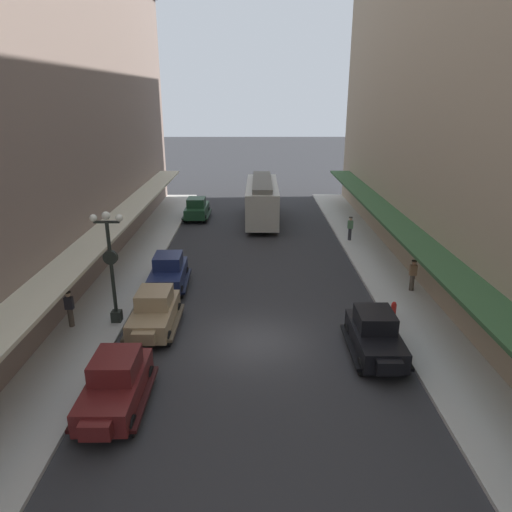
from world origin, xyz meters
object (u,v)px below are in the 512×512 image
Objects in this scene: parked_car_1 at (197,208)px; lamp_post_with_clock at (111,263)px; streetcar at (262,199)px; pedestrian_2 at (350,228)px; parked_car_0 at (115,383)px; pedestrian_1 at (70,309)px; fire_hydrant at (394,310)px; pedestrian_0 at (413,275)px; parked_car_3 at (375,334)px; parked_car_2 at (168,272)px; parked_car_4 at (154,311)px.

parked_car_1 is 19.23m from lamp_post_with_clock.
streetcar reaches higher than pedestrian_2.
parked_car_0 is 25.09m from parked_car_1.
pedestrian_1 is 19.86m from pedestrian_2.
pedestrian_2 is at bearing 88.31° from fire_hydrant.
pedestrian_0 is (13.13, -15.56, 0.07)m from parked_car_1.
parked_car_3 is at bearing -78.84° from streetcar.
parked_car_0 is 5.20× the size of fire_hydrant.
parked_car_3 is 2.55× the size of pedestrian_0.
parked_car_3 is at bearing -119.38° from pedestrian_0.
parked_car_3 is at bearing 19.11° from parked_car_0.
fire_hydrant is (11.23, -18.82, -0.38)m from parked_car_1.
parked_car_2 is 1.01× the size of parked_car_3.
parked_car_2 is 2.58× the size of pedestrian_0.
fire_hydrant is 12.29m from pedestrian_2.
parked_car_1 and parked_car_2 have the same top height.
pedestrian_2 is (1.99, 15.27, 0.07)m from parked_car_3.
fire_hydrant is 3.80m from pedestrian_0.
parked_car_4 is (0.20, 5.44, 0.00)m from parked_car_0.
parked_car_0 is at bearing -150.48° from fire_hydrant.
parked_car_2 is at bearing 160.25° from fire_hydrant.
pedestrian_0 is (12.77, 4.09, 0.07)m from parked_car_4.
lamp_post_with_clock is 6.29× the size of fire_hydrant.
fire_hydrant is at bearing 29.52° from parked_car_0.
parked_car_3 is at bearing -13.15° from parked_car_4.
streetcar is at bearing 136.68° from pedestrian_2.
parked_car_1 is 0.83× the size of lamp_post_with_clock.
parked_car_2 is at bearing -110.65° from streetcar.
parked_car_4 is (0.36, -19.65, 0.00)m from parked_car_1.
parked_car_3 is at bearing -66.23° from parked_car_1.
pedestrian_0 is (12.99, -0.72, 0.07)m from parked_car_2.
streetcar reaches higher than parked_car_4.
parked_car_4 is at bearing -162.23° from pedestrian_0.
parked_car_1 is 2.56× the size of pedestrian_1.
lamp_post_with_clock reaches higher than parked_car_0.
parked_car_4 is 2.55× the size of pedestrian_0.
lamp_post_with_clock is at bearing -110.82° from streetcar.
streetcar is (5.10, 18.91, 0.96)m from parked_car_4.
lamp_post_with_clock is at bearing -178.89° from fire_hydrant.
parked_car_0 is 16.10m from pedestrian_0.
pedestrian_1 is (-3.57, 5.55, 0.07)m from parked_car_0.
pedestrian_2 is (11.24, 13.11, 0.07)m from parked_car_4.
pedestrian_1 is at bearing -165.90° from lamp_post_with_clock.
fire_hydrant is at bearing 1.11° from lamp_post_with_clock.
parked_car_3 is (9.45, 3.28, 0.00)m from parked_car_0.
pedestrian_1 is (-3.77, 0.11, 0.07)m from parked_car_4.
lamp_post_with_clock reaches higher than streetcar.
parked_car_4 is 5.20× the size of fire_hydrant.
parked_car_1 reaches higher than fire_hydrant.
pedestrian_2 is (15.01, 13.00, 0.00)m from pedestrian_1.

